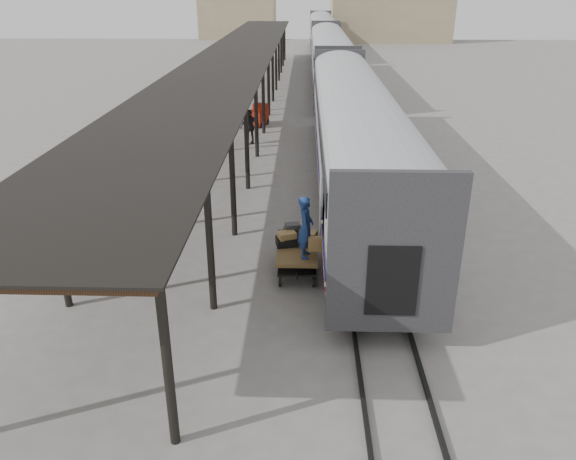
{
  "coord_description": "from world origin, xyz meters",
  "views": [
    {
      "loc": [
        1.15,
        -15.42,
        8.34
      ],
      "look_at": [
        0.68,
        -0.38,
        1.7
      ],
      "focal_mm": 35.0,
      "sensor_mm": 36.0,
      "label": 1
    }
  ],
  "objects_px": {
    "baggage_cart": "(297,253)",
    "pedestrian": "(250,127)",
    "luggage_tug": "(258,116)",
    "porter": "(306,227)"
  },
  "relations": [
    {
      "from": "pedestrian",
      "to": "luggage_tug",
      "type": "bearing_deg",
      "value": -114.9
    },
    {
      "from": "porter",
      "to": "baggage_cart",
      "type": "bearing_deg",
      "value": 24.76
    },
    {
      "from": "luggage_tug",
      "to": "porter",
      "type": "height_order",
      "value": "porter"
    },
    {
      "from": "baggage_cart",
      "to": "pedestrian",
      "type": "xyz_separation_m",
      "value": [
        -2.88,
        15.2,
        0.32
      ]
    },
    {
      "from": "baggage_cart",
      "to": "pedestrian",
      "type": "height_order",
      "value": "pedestrian"
    },
    {
      "from": "porter",
      "to": "pedestrian",
      "type": "relative_size",
      "value": 0.98
    },
    {
      "from": "baggage_cart",
      "to": "luggage_tug",
      "type": "distance_m",
      "value": 19.89
    },
    {
      "from": "luggage_tug",
      "to": "porter",
      "type": "relative_size",
      "value": 0.9
    },
    {
      "from": "baggage_cart",
      "to": "porter",
      "type": "distance_m",
      "value": 1.35
    },
    {
      "from": "luggage_tug",
      "to": "porter",
      "type": "bearing_deg",
      "value": -63.04
    }
  ]
}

